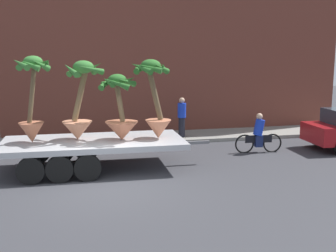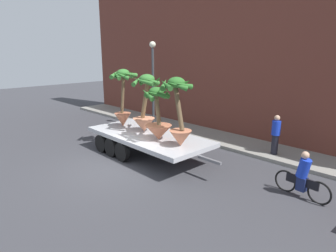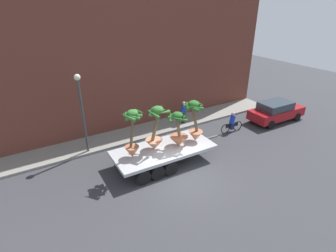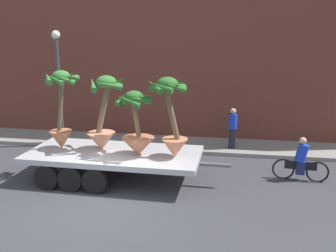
{
  "view_description": "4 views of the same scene",
  "coord_description": "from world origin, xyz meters",
  "px_view_note": "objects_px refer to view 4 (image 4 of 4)",
  "views": [
    {
      "loc": [
        -0.82,
        -11.51,
        3.8
      ],
      "look_at": [
        2.24,
        1.85,
        1.35
      ],
      "focal_mm": 44.78,
      "sensor_mm": 36.0,
      "label": 1
    },
    {
      "loc": [
        9.18,
        -6.05,
        4.49
      ],
      "look_at": [
        0.86,
        2.08,
        1.51
      ],
      "focal_mm": 31.68,
      "sensor_mm": 36.0,
      "label": 2
    },
    {
      "loc": [
        -6.74,
        -9.36,
        8.6
      ],
      "look_at": [
        0.6,
        2.79,
        1.83
      ],
      "focal_mm": 28.28,
      "sensor_mm": 36.0,
      "label": 3
    },
    {
      "loc": [
        3.57,
        -9.42,
        4.84
      ],
      "look_at": [
        1.55,
        2.41,
        1.83
      ],
      "focal_mm": 39.41,
      "sensor_mm": 36.0,
      "label": 4
    }
  ],
  "objects_px": {
    "flatbed_trailer": "(107,157)",
    "street_lamp": "(58,73)",
    "potted_palm_front": "(137,130)",
    "potted_palm_rear": "(61,111)",
    "pedestrian_near_gate": "(233,128)",
    "potted_palm_middle": "(171,118)",
    "cyclist": "(301,161)",
    "potted_palm_extra": "(103,119)"
  },
  "relations": [
    {
      "from": "potted_palm_rear",
      "to": "pedestrian_near_gate",
      "type": "height_order",
      "value": "potted_palm_rear"
    },
    {
      "from": "potted_palm_front",
      "to": "cyclist",
      "type": "distance_m",
      "value": 5.61
    },
    {
      "from": "flatbed_trailer",
      "to": "potted_palm_front",
      "type": "relative_size",
      "value": 3.21
    },
    {
      "from": "potted_palm_middle",
      "to": "pedestrian_near_gate",
      "type": "xyz_separation_m",
      "value": [
        1.96,
        3.96,
        -1.22
      ]
    },
    {
      "from": "potted_palm_extra",
      "to": "cyclist",
      "type": "relative_size",
      "value": 1.38
    },
    {
      "from": "flatbed_trailer",
      "to": "pedestrian_near_gate",
      "type": "height_order",
      "value": "pedestrian_near_gate"
    },
    {
      "from": "potted_palm_front",
      "to": "potted_palm_extra",
      "type": "xyz_separation_m",
      "value": [
        -1.26,
        0.39,
        0.24
      ]
    },
    {
      "from": "flatbed_trailer",
      "to": "potted_palm_rear",
      "type": "height_order",
      "value": "potted_palm_rear"
    },
    {
      "from": "pedestrian_near_gate",
      "to": "flatbed_trailer",
      "type": "bearing_deg",
      "value": -137.98
    },
    {
      "from": "potted_palm_rear",
      "to": "pedestrian_near_gate",
      "type": "xyz_separation_m",
      "value": [
        5.76,
        3.7,
        -1.25
      ]
    },
    {
      "from": "potted_palm_extra",
      "to": "pedestrian_near_gate",
      "type": "bearing_deg",
      "value": 39.49
    },
    {
      "from": "potted_palm_extra",
      "to": "street_lamp",
      "type": "xyz_separation_m",
      "value": [
        -3.06,
        3.18,
        1.16
      ]
    },
    {
      "from": "potted_palm_front",
      "to": "potted_palm_rear",
      "type": "bearing_deg",
      "value": 174.61
    },
    {
      "from": "potted_palm_middle",
      "to": "pedestrian_near_gate",
      "type": "distance_m",
      "value": 4.58
    },
    {
      "from": "flatbed_trailer",
      "to": "pedestrian_near_gate",
      "type": "xyz_separation_m",
      "value": [
        4.18,
        3.76,
        0.27
      ]
    },
    {
      "from": "potted_palm_rear",
      "to": "cyclist",
      "type": "bearing_deg",
      "value": 6.5
    },
    {
      "from": "street_lamp",
      "to": "potted_palm_rear",
      "type": "bearing_deg",
      "value": -63.82
    },
    {
      "from": "potted_palm_rear",
      "to": "street_lamp",
      "type": "xyz_separation_m",
      "value": [
        -1.63,
        3.32,
        0.94
      ]
    },
    {
      "from": "potted_palm_rear",
      "to": "potted_palm_extra",
      "type": "xyz_separation_m",
      "value": [
        1.43,
        0.13,
        -0.23
      ]
    },
    {
      "from": "flatbed_trailer",
      "to": "pedestrian_near_gate",
      "type": "relative_size",
      "value": 3.99
    },
    {
      "from": "potted_palm_middle",
      "to": "pedestrian_near_gate",
      "type": "height_order",
      "value": "potted_palm_middle"
    },
    {
      "from": "potted_palm_front",
      "to": "pedestrian_near_gate",
      "type": "height_order",
      "value": "potted_palm_front"
    },
    {
      "from": "flatbed_trailer",
      "to": "potted_palm_extra",
      "type": "bearing_deg",
      "value": 128.2
    },
    {
      "from": "potted_palm_middle",
      "to": "cyclist",
      "type": "distance_m",
      "value": 4.68
    },
    {
      "from": "cyclist",
      "to": "potted_palm_rear",
      "type": "bearing_deg",
      "value": -173.5
    },
    {
      "from": "flatbed_trailer",
      "to": "street_lamp",
      "type": "height_order",
      "value": "street_lamp"
    },
    {
      "from": "potted_palm_rear",
      "to": "street_lamp",
      "type": "relative_size",
      "value": 0.56
    },
    {
      "from": "potted_palm_front",
      "to": "flatbed_trailer",
      "type": "bearing_deg",
      "value": 170.09
    },
    {
      "from": "potted_palm_rear",
      "to": "cyclist",
      "type": "xyz_separation_m",
      "value": [
        8.05,
        0.92,
        -1.62
      ]
    },
    {
      "from": "flatbed_trailer",
      "to": "potted_palm_middle",
      "type": "bearing_deg",
      "value": -5.01
    },
    {
      "from": "potted_palm_rear",
      "to": "potted_palm_front",
      "type": "distance_m",
      "value": 2.74
    },
    {
      "from": "pedestrian_near_gate",
      "to": "street_lamp",
      "type": "relative_size",
      "value": 0.35
    },
    {
      "from": "potted_palm_rear",
      "to": "potted_palm_middle",
      "type": "relative_size",
      "value": 1.05
    },
    {
      "from": "potted_palm_middle",
      "to": "cyclist",
      "type": "xyz_separation_m",
      "value": [
        4.25,
        1.17,
        -1.59
      ]
    },
    {
      "from": "pedestrian_near_gate",
      "to": "potted_palm_extra",
      "type": "bearing_deg",
      "value": -140.51
    },
    {
      "from": "potted_palm_extra",
      "to": "potted_palm_rear",
      "type": "bearing_deg",
      "value": -174.63
    },
    {
      "from": "flatbed_trailer",
      "to": "street_lamp",
      "type": "bearing_deg",
      "value": 133.57
    },
    {
      "from": "potted_palm_middle",
      "to": "street_lamp",
      "type": "height_order",
      "value": "street_lamp"
    },
    {
      "from": "potted_palm_front",
      "to": "potted_palm_extra",
      "type": "relative_size",
      "value": 0.84
    },
    {
      "from": "cyclist",
      "to": "street_lamp",
      "type": "relative_size",
      "value": 0.38
    },
    {
      "from": "cyclist",
      "to": "pedestrian_near_gate",
      "type": "bearing_deg",
      "value": 129.44
    },
    {
      "from": "potted_palm_middle",
      "to": "street_lamp",
      "type": "bearing_deg",
      "value": 146.68
    }
  ]
}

